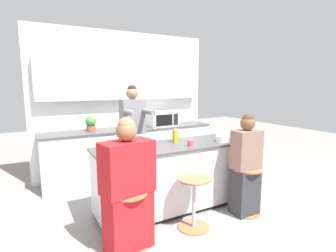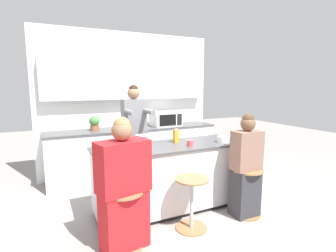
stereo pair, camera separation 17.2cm
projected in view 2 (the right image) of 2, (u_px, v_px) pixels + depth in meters
name	position (u px, v px, depth m)	size (l,w,h in m)	color
ground_plane	(170.00, 208.00, 3.68)	(16.00, 16.00, 0.00)	gray
wall_back	(129.00, 94.00, 5.04)	(3.40, 0.22, 2.70)	white
back_counter	(135.00, 152.00, 4.94)	(3.15, 0.61, 0.93)	silver
kitchen_island	(170.00, 177.00, 3.61)	(2.07, 0.72, 0.91)	black
bar_stool_leftmost	(124.00, 216.00, 2.74)	(0.40, 0.40, 0.63)	#997047
bar_stool_center	(192.00, 200.00, 3.11)	(0.40, 0.40, 0.63)	#997047
bar_stool_rightmost	(247.00, 189.00, 3.44)	(0.40, 0.40, 0.63)	#997047
person_cooking	(135.00, 142.00, 3.94)	(0.35, 0.55, 1.72)	#383842
person_wrapped_blanket	(123.00, 189.00, 2.69)	(0.57, 0.39, 1.40)	red
person_seated_near	(246.00, 170.00, 3.40)	(0.38, 0.27, 1.36)	#333338
cooking_pot	(143.00, 141.00, 3.43)	(0.29, 0.20, 0.16)	#B7BABC
fruit_bowl	(223.00, 139.00, 3.71)	(0.17, 0.17, 0.08)	white
coffee_cup_near	(190.00, 143.00, 3.47)	(0.11, 0.08, 0.08)	#DB4C51
coffee_cup_far	(130.00, 151.00, 3.05)	(0.10, 0.07, 0.08)	#4C7099
banana_bunch	(146.00, 152.00, 3.10)	(0.14, 0.10, 0.05)	yellow
juice_carton	(176.00, 136.00, 3.68)	(0.07, 0.07, 0.20)	gold
microwave	(166.00, 119.00, 5.09)	(0.55, 0.40, 0.27)	white
potted_plant	(94.00, 123.00, 4.53)	(0.18, 0.18, 0.26)	#93563D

